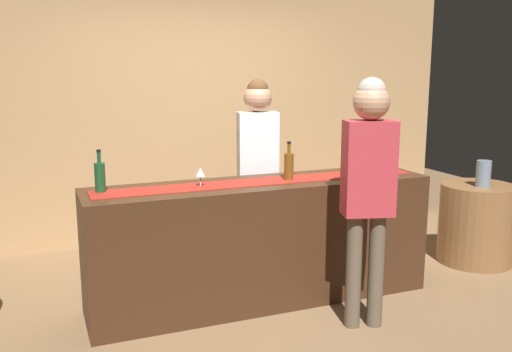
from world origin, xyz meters
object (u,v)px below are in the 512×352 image
(round_side_table, at_px, (476,223))
(wine_glass_mid_counter, at_px, (354,163))
(wine_bottle_green, at_px, (100,177))
(vase_on_side_table, at_px, (484,174))
(wine_bottle_amber, at_px, (289,166))
(wine_glass_near_customer, at_px, (200,173))
(bartender, at_px, (258,155))
(customer_sipping, at_px, (368,176))

(round_side_table, bearing_deg, wine_glass_mid_counter, -175.18)
(wine_bottle_green, height_order, vase_on_side_table, wine_bottle_green)
(round_side_table, distance_m, vase_on_side_table, 0.50)
(wine_glass_mid_counter, xyz_separation_m, round_side_table, (1.43, 0.12, -0.69))
(wine_glass_mid_counter, bearing_deg, wine_bottle_amber, 176.78)
(round_side_table, height_order, vase_on_side_table, vase_on_side_table)
(wine_bottle_amber, distance_m, vase_on_side_table, 1.97)
(wine_glass_mid_counter, relative_size, vase_on_side_table, 0.60)
(wine_glass_mid_counter, distance_m, vase_on_side_table, 1.41)
(wine_glass_near_customer, distance_m, bartender, 0.89)
(wine_bottle_amber, xyz_separation_m, wine_bottle_green, (-1.40, 0.10, 0.00))
(wine_bottle_green, distance_m, bartender, 1.47)
(wine_glass_near_customer, xyz_separation_m, customer_sipping, (0.98, -0.69, 0.03))
(bartender, bearing_deg, wine_bottle_amber, 103.46)
(wine_bottle_green, relative_size, vase_on_side_table, 1.26)
(bartender, bearing_deg, vase_on_side_table, 175.44)
(wine_bottle_green, xyz_separation_m, vase_on_side_table, (3.35, -0.09, -0.20))
(wine_bottle_green, relative_size, customer_sipping, 0.17)
(wine_glass_near_customer, xyz_separation_m, round_side_table, (2.68, 0.07, -0.69))
(vase_on_side_table, bearing_deg, wine_glass_near_customer, 179.79)
(wine_bottle_green, height_order, bartender, bartender)
(bartender, xyz_separation_m, round_side_table, (2.00, -0.51, -0.69))
(vase_on_side_table, bearing_deg, wine_bottle_green, 178.49)
(wine_bottle_amber, bearing_deg, wine_glass_near_customer, 178.10)
(wine_bottle_green, distance_m, vase_on_side_table, 3.36)
(bartender, height_order, vase_on_side_table, bartender)
(wine_glass_mid_counter, bearing_deg, round_side_table, 4.82)
(wine_glass_near_customer, bearing_deg, wine_bottle_amber, -1.90)
(wine_glass_near_customer, distance_m, customer_sipping, 1.20)
(customer_sipping, bearing_deg, bartender, 119.65)
(wine_glass_near_customer, height_order, round_side_table, wine_glass_near_customer)
(wine_bottle_amber, height_order, wine_glass_mid_counter, wine_bottle_amber)
(wine_bottle_amber, height_order, round_side_table, wine_bottle_amber)
(customer_sipping, distance_m, round_side_table, 2.00)
(wine_glass_near_customer, relative_size, wine_glass_mid_counter, 1.00)
(round_side_table, bearing_deg, wine_glass_near_customer, -178.60)
(wine_glass_mid_counter, xyz_separation_m, customer_sipping, (-0.28, -0.64, 0.03))
(wine_bottle_amber, xyz_separation_m, bartender, (-0.02, 0.60, -0.00))
(customer_sipping, xyz_separation_m, vase_on_side_table, (1.68, 0.68, -0.23))
(wine_glass_mid_counter, relative_size, bartender, 0.08)
(wine_glass_mid_counter, relative_size, customer_sipping, 0.08)
(wine_bottle_green, relative_size, wine_glass_mid_counter, 2.10)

